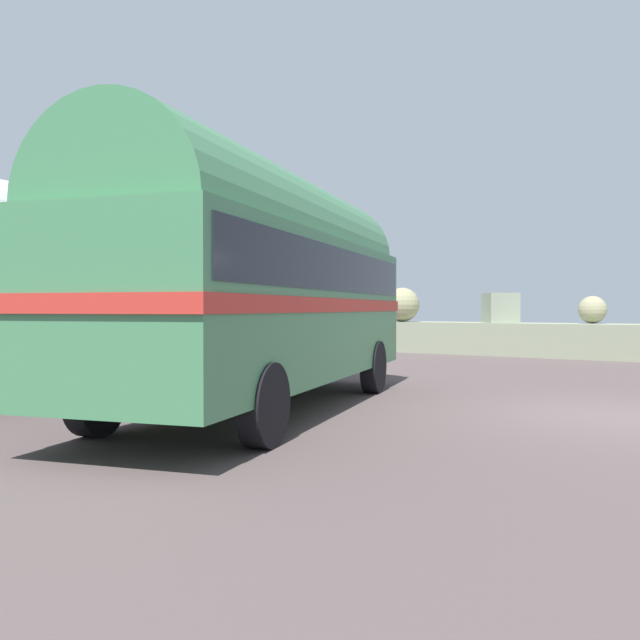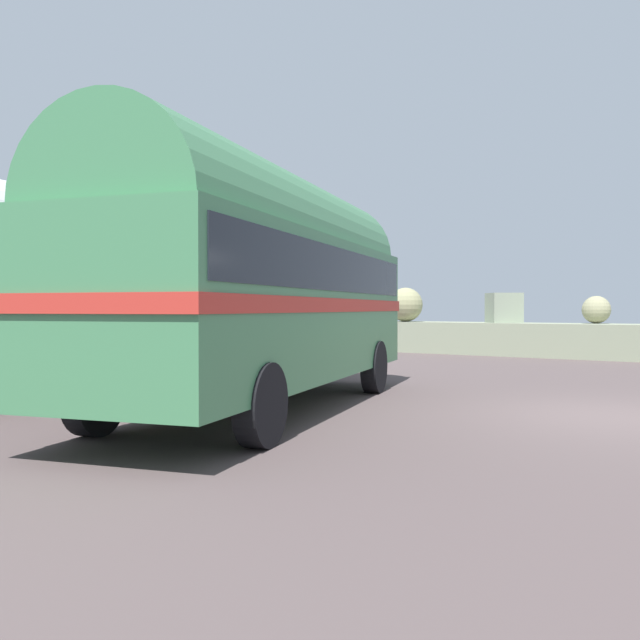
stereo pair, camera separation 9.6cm
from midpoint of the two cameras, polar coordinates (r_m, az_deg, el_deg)
The scene contains 3 objects.
ground at distance 10.78m, azimuth 23.78°, elevation -7.47°, with size 32.00×26.00×0.02m.
vintage_coach at distance 10.43m, azimuth -4.56°, elevation 3.57°, with size 4.75×8.91×3.70m.
second_coach at distance 13.73m, azimuth -20.13°, elevation 2.89°, with size 4.09×8.89×3.70m.
Camera 2 is at (2.10, -10.43, 1.58)m, focal length 38.19 mm.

